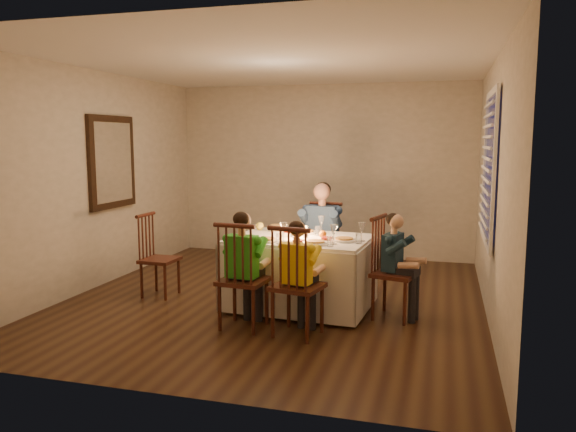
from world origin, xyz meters
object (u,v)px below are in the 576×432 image
(chair_end, at_px, (394,318))
(serving_bowl, at_px, (278,229))
(child_teal, at_px, (394,318))
(chair_near_right, at_px, (298,335))
(dining_table, at_px, (300,258))
(chair_near_left, at_px, (244,327))
(child_yellow, at_px, (298,335))
(adult, at_px, (321,289))
(chair_extra, at_px, (161,296))
(child_green, at_px, (244,327))
(chair_adult, at_px, (321,289))

(chair_end, xyz_separation_m, serving_bowl, (-1.35, 0.44, 0.79))
(child_teal, xyz_separation_m, serving_bowl, (-1.35, 0.44, 0.79))
(chair_near_right, bearing_deg, serving_bowl, -54.37)
(chair_end, relative_size, serving_bowl, 4.72)
(dining_table, xyz_separation_m, serving_bowl, (-0.35, 0.34, 0.24))
(chair_near_left, height_order, child_yellow, child_yellow)
(chair_near_right, bearing_deg, dining_table, -66.16)
(dining_table, bearing_deg, adult, 90.62)
(child_yellow, bearing_deg, chair_extra, -13.54)
(dining_table, relative_size, child_green, 1.37)
(dining_table, distance_m, child_green, 1.01)
(adult, distance_m, child_green, 1.63)
(chair_extra, distance_m, child_teal, 2.66)
(chair_near_left, bearing_deg, dining_table, -110.46)
(adult, relative_size, child_yellow, 1.20)
(chair_adult, distance_m, child_yellow, 1.65)
(adult, bearing_deg, serving_bowl, -127.26)
(chair_adult, bearing_deg, chair_near_right, -81.38)
(child_yellow, distance_m, serving_bowl, 1.52)
(chair_adult, height_order, adult, adult)
(serving_bowl, bearing_deg, chair_adult, 48.93)
(chair_extra, bearing_deg, child_green, -119.35)
(dining_table, bearing_deg, chair_extra, -175.91)
(chair_adult, xyz_separation_m, child_teal, (0.94, -0.90, 0.00))
(child_teal, bearing_deg, adult, 59.93)
(child_green, height_order, serving_bowl, serving_bowl)
(chair_near_right, distance_m, adult, 1.65)
(adult, height_order, child_green, adult)
(chair_adult, height_order, serving_bowl, serving_bowl)
(chair_near_left, distance_m, chair_near_right, 0.55)
(chair_near_left, relative_size, chair_extra, 1.09)
(chair_near_right, bearing_deg, child_green, 4.14)
(chair_adult, xyz_separation_m, chair_extra, (-1.71, -0.80, 0.00))
(child_yellow, xyz_separation_m, child_teal, (0.81, 0.74, 0.00))
(chair_near_left, xyz_separation_m, serving_bowl, (0.01, 1.11, 0.79))
(child_green, relative_size, child_yellow, 1.05)
(chair_extra, bearing_deg, chair_near_left, -119.35)
(adult, relative_size, child_teal, 1.21)
(chair_near_right, bearing_deg, child_teal, -126.40)
(chair_adult, bearing_deg, adult, 3.82)
(chair_extra, relative_size, adult, 0.74)
(chair_near_left, distance_m, serving_bowl, 1.36)
(chair_extra, bearing_deg, child_teal, -90.63)
(chair_near_left, xyz_separation_m, chair_extra, (-1.30, 0.78, 0.00))
(dining_table, bearing_deg, child_yellow, -72.85)
(dining_table, xyz_separation_m, chair_near_left, (-0.36, -0.77, -0.54))
(chair_adult, xyz_separation_m, chair_end, (0.94, -0.90, 0.00))
(child_green, relative_size, serving_bowl, 5.11)
(chair_near_left, bearing_deg, adult, -100.14)
(chair_near_right, relative_size, child_yellow, 0.97)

